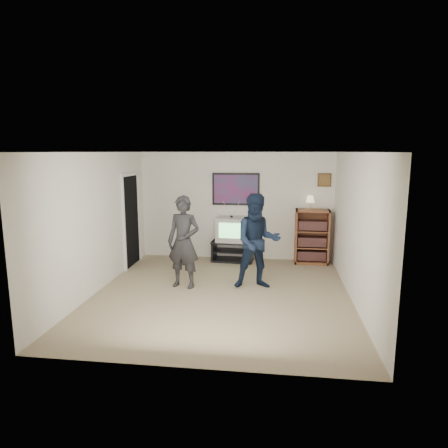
% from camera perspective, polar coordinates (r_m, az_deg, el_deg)
% --- Properties ---
extents(room_shell, '(4.51, 5.00, 2.51)m').
position_cam_1_polar(room_shell, '(7.24, -0.01, 0.30)').
color(room_shell, '#78654C').
rests_on(room_shell, ground).
extents(media_stand, '(0.98, 0.59, 0.47)m').
position_cam_1_polar(media_stand, '(9.28, 1.24, -3.85)').
color(media_stand, black).
rests_on(media_stand, room_shell).
extents(crt_television, '(0.69, 0.59, 0.56)m').
position_cam_1_polar(crt_television, '(9.17, 1.08, -0.73)').
color(crt_television, '#ACABA6').
rests_on(crt_television, media_stand).
extents(bookshelf, '(0.75, 0.43, 1.23)m').
position_cam_1_polar(bookshelf, '(9.23, 12.42, -1.77)').
color(bookshelf, brown).
rests_on(bookshelf, room_shell).
extents(table_lamp, '(0.20, 0.20, 0.31)m').
position_cam_1_polar(table_lamp, '(9.15, 12.22, 3.02)').
color(table_lamp, beige).
rests_on(table_lamp, bookshelf).
extents(person_tall, '(0.70, 0.53, 1.72)m').
position_cam_1_polar(person_tall, '(7.42, -5.79, -2.57)').
color(person_tall, black).
rests_on(person_tall, room_shell).
extents(person_short, '(0.96, 0.81, 1.76)m').
position_cam_1_polar(person_short, '(7.36, 4.79, -2.50)').
color(person_short, black).
rests_on(person_short, room_shell).
extents(controller_left, '(0.05, 0.12, 0.03)m').
position_cam_1_polar(controller_left, '(7.54, -5.78, -0.45)').
color(controller_left, white).
rests_on(controller_left, person_tall).
extents(controller_right, '(0.06, 0.12, 0.03)m').
position_cam_1_polar(controller_right, '(7.53, 5.21, -1.06)').
color(controller_right, white).
rests_on(controller_right, person_short).
extents(poster, '(1.10, 0.03, 0.75)m').
position_cam_1_polar(poster, '(9.28, 1.70, 5.00)').
color(poster, black).
rests_on(poster, room_shell).
extents(air_vent, '(0.28, 0.02, 0.14)m').
position_cam_1_polar(air_vent, '(9.33, -1.68, 6.88)').
color(air_vent, white).
rests_on(air_vent, room_shell).
extents(small_picture, '(0.30, 0.03, 0.30)m').
position_cam_1_polar(small_picture, '(9.28, 14.15, 6.12)').
color(small_picture, '#432F15').
rests_on(small_picture, room_shell).
extents(doorway, '(0.03, 0.85, 2.00)m').
position_cam_1_polar(doorway, '(9.03, -13.17, 0.42)').
color(doorway, black).
rests_on(doorway, room_shell).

